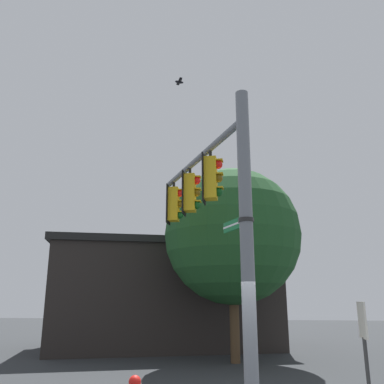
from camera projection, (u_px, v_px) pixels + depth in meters
name	position (u px, v px, depth m)	size (l,w,h in m)	color
signal_pole	(247.00, 243.00, 7.83)	(0.27, 0.27, 6.46)	slate
mast_arm	(198.00, 159.00, 10.85)	(0.16, 0.16, 5.20)	slate
traffic_light_nearest_pole	(212.00, 178.00, 9.88)	(0.54, 0.49, 1.31)	black
traffic_light_mid_inner	(191.00, 193.00, 11.22)	(0.54, 0.49, 1.31)	black
traffic_light_mid_outer	(174.00, 204.00, 12.56)	(0.54, 0.49, 1.31)	black
street_name_sign	(240.00, 222.00, 8.18)	(1.06, 0.67, 0.22)	#147238
bird_flying	(179.00, 82.00, 11.35)	(0.39, 0.26, 0.08)	black
storefront_building	(163.00, 294.00, 19.53)	(9.92, 11.93, 4.81)	#282321
tree_by_storefront	(232.00, 236.00, 15.47)	(5.17, 5.17, 7.13)	#4C3823
historical_marker	(364.00, 337.00, 8.54)	(0.60, 0.08, 2.13)	#333333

